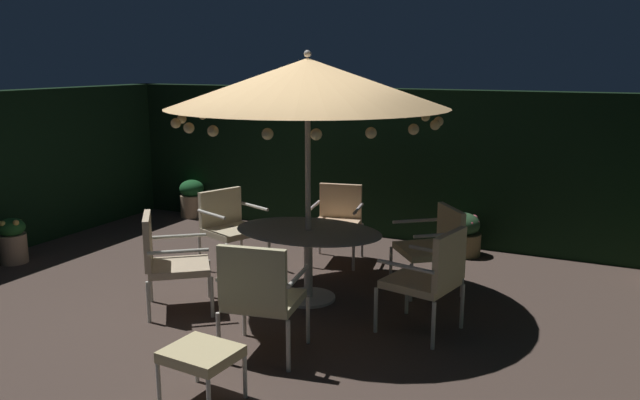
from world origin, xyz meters
The scene contains 14 objects.
ground_plane centered at (0.00, 0.00, -0.01)m, with size 8.58×6.56×0.02m, color #483931.
hedge_backdrop_rear centered at (0.00, 3.13, 1.04)m, with size 8.58×0.30×2.08m, color black.
patio_dining_table centered at (0.25, 0.37, 0.60)m, with size 1.57×1.11×0.75m.
patio_umbrella centered at (0.25, 0.37, 2.23)m, with size 2.80×2.80×2.55m.
patio_chair_north centered at (1.63, 0.09, 0.57)m, with size 0.73×0.71×0.99m.
patio_chair_northeast centered at (1.34, 1.26, 0.53)m, with size 0.87×0.88×0.90m.
patio_chair_east centered at (-0.04, 1.75, 0.55)m, with size 0.70×0.70×0.94m.
patio_chair_southeast centered at (-1.06, 0.88, 0.56)m, with size 0.77×0.80×0.94m.
patio_chair_south centered at (-0.87, -0.50, 0.55)m, with size 0.85×0.84×0.99m.
patio_chair_southwest centered at (0.50, -1.02, 0.58)m, with size 0.73×0.69×1.01m.
ottoman_footrest centered at (0.48, -1.81, 0.36)m, with size 0.53×0.48×0.42m.
potted_plant_back_left centered at (1.32, 2.66, 0.27)m, with size 0.46×0.46×0.55m.
potted_plant_right_far centered at (-3.06, 2.82, 0.31)m, with size 0.39×0.39×0.60m.
potted_plant_left_near centered at (-3.60, -0.10, 0.29)m, with size 0.33×0.33×0.57m.
Camera 1 is at (3.11, -5.29, 2.45)m, focal length 35.96 mm.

